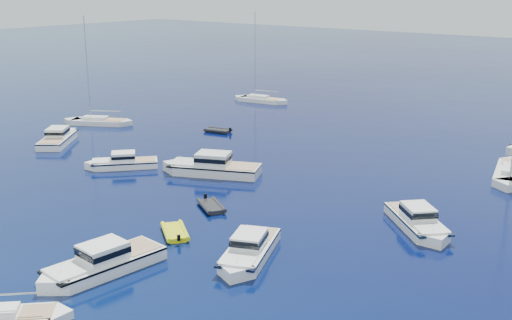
# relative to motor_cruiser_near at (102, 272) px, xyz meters

# --- Properties ---
(ground) EXTENTS (400.00, 400.00, 0.00)m
(ground) POSITION_rel_motor_cruiser_near_xyz_m (-4.91, -2.18, 0.00)
(ground) COLOR #08204C
(ground) RESTS_ON ground
(motor_cruiser_near) EXTENTS (3.90, 9.96, 2.55)m
(motor_cruiser_near) POSITION_rel_motor_cruiser_near_xyz_m (0.00, 0.00, 0.00)
(motor_cruiser_near) COLOR white
(motor_cruiser_near) RESTS_ON ground
(motor_cruiser_right) EXTENTS (6.00, 9.29, 2.34)m
(motor_cruiser_right) POSITION_rel_motor_cruiser_near_xyz_m (6.29, 7.81, 0.00)
(motor_cruiser_right) COLOR white
(motor_cruiser_right) RESTS_ON ground
(motor_cruiser_left) EXTENTS (7.11, 7.60, 2.09)m
(motor_cruiser_left) POSITION_rel_motor_cruiser_near_xyz_m (-18.11, 17.06, 0.00)
(motor_cruiser_left) COLOR white
(motor_cruiser_left) RESTS_ON ground
(motor_cruiser_centre) EXTENTS (11.17, 7.55, 2.83)m
(motor_cruiser_centre) POSITION_rel_motor_cruiser_near_xyz_m (-9.33, 21.12, 0.00)
(motor_cruiser_centre) COLOR silver
(motor_cruiser_centre) RESTS_ON ground
(motor_cruiser_far_r) EXTENTS (8.44, 8.13, 2.36)m
(motor_cruiser_far_r) POSITION_rel_motor_cruiser_near_xyz_m (13.21, 20.35, 0.00)
(motor_cruiser_far_r) COLOR white
(motor_cruiser_far_r) RESTS_ON ground
(motor_cruiser_far_l) EXTENTS (8.00, 9.08, 2.44)m
(motor_cruiser_far_l) POSITION_rel_motor_cruiser_near_xyz_m (-32.16, 19.16, 0.00)
(motor_cruiser_far_l) COLOR white
(motor_cruiser_far_l) RESTS_ON ground
(sailboat_mid_l) EXTENTS (10.10, 7.30, 14.89)m
(sailboat_mid_l) POSITION_rel_motor_cruiser_near_xyz_m (-36.63, 28.53, 0.00)
(sailboat_mid_l) COLOR silver
(sailboat_mid_l) RESTS_ON ground
(sailboat_sails_r) EXTENTS (5.64, 11.90, 16.93)m
(sailboat_sails_r) POSITION_rel_motor_cruiser_near_xyz_m (14.60, 38.82, 0.00)
(sailboat_sails_r) COLOR silver
(sailboat_sails_r) RESTS_ON ground
(sailboat_far_l) EXTENTS (10.21, 4.20, 14.57)m
(sailboat_far_l) POSITION_rel_motor_cruiser_near_xyz_m (-29.56, 54.97, 0.00)
(sailboat_far_l) COLOR white
(sailboat_far_l) RESTS_ON ground
(tender_yellow) EXTENTS (4.39, 4.00, 0.95)m
(tender_yellow) POSITION_rel_motor_cruiser_near_xyz_m (-0.85, 7.65, 0.00)
(tender_yellow) COLOR #DBE50D
(tender_yellow) RESTS_ON ground
(tender_grey_near) EXTENTS (4.18, 3.62, 0.95)m
(tender_grey_near) POSITION_rel_motor_cruiser_near_xyz_m (-2.55, 13.65, 0.00)
(tender_grey_near) COLOR black
(tender_grey_near) RESTS_ON ground
(tender_grey_far) EXTENTS (3.89, 2.73, 0.95)m
(tender_grey_far) POSITION_rel_motor_cruiser_near_xyz_m (-20.94, 35.12, 0.00)
(tender_grey_far) COLOR black
(tender_grey_far) RESTS_ON ground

